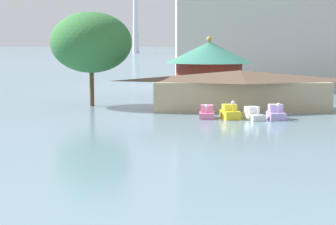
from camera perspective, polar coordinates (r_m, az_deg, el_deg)
pedal_boat_pink at (r=55.97m, az=3.97°, el=-0.06°), size 1.61×2.36×1.50m
pedal_boat_yellow at (r=55.90m, az=6.28°, el=-0.03°), size 1.90×2.61×1.85m
pedal_boat_white at (r=55.59m, az=8.53°, el=-0.20°), size 2.05×2.94×1.39m
pedal_boat_lavender at (r=56.14m, az=10.77°, el=-0.09°), size 1.56×2.56×1.69m
boathouse at (r=63.04m, az=7.26°, el=2.30°), size 20.34×6.80×4.36m
green_roof_pavilion at (r=72.98m, az=4.18°, el=4.50°), size 11.03×11.03×8.14m
shoreline_tree_tall_left at (r=67.14m, az=-7.60°, el=6.94°), size 9.45×9.45×10.91m
background_building_block at (r=100.18m, az=10.48°, el=10.50°), size 33.50×19.05×27.37m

